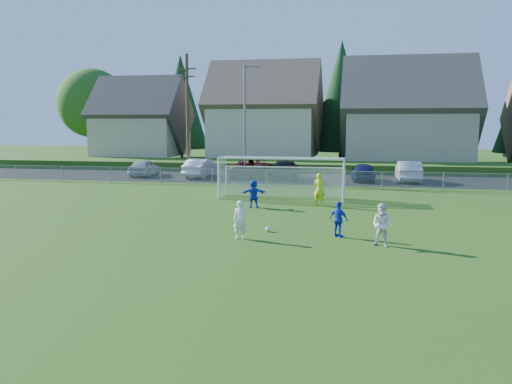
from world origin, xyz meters
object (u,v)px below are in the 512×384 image
Objects in this scene: player_white_a at (240,220)px; car_d at (285,170)px; goalkeeper at (319,190)px; car_c at (252,167)px; car_e at (363,172)px; player_blue_b at (254,194)px; car_a at (144,168)px; soccer_ball at (268,229)px; player_white_b at (382,225)px; soccer_goal at (282,171)px; car_f at (408,171)px; car_b at (202,168)px; player_blue_a at (339,219)px.

car_d reaches higher than player_white_a.
goalkeeper reaches higher than car_c.
car_e is at bearing 173.83° from car_d.
car_a is (-12.46, 14.86, -0.03)m from player_blue_b.
car_d is at bearing 159.88° from car_c.
car_d is (-1.45, 22.26, 0.01)m from player_white_a.
soccer_ball is 0.14× the size of player_white_b.
soccer_goal is (1.38, -10.70, 0.86)m from car_d.
player_white_b is 0.33× the size of car_f.
player_white_b is 0.30× the size of car_d.
car_c is at bearing 95.88° from player_white_a.
car_b is 7.00m from car_d.
player_blue_b reaches higher than player_blue_a.
soccer_goal is at bearing 137.76° from car_a.
soccer_ball is 0.05× the size of car_a.
goalkeeper is (2.32, 9.01, 0.15)m from player_white_a.
soccer_ball is 0.04× the size of car_c.
car_c is (9.20, 0.56, 0.11)m from car_a.
goalkeeper is (-3.05, 9.27, 0.10)m from player_white_b.
player_blue_a is 0.96× the size of player_blue_b.
car_c is 1.24× the size of car_f.
player_blue_b is at bearing 106.72° from soccer_ball.
car_f is at bearing -138.83° from player_blue_b.
car_e is (18.17, -0.48, 0.01)m from car_a.
car_d is at bearing -55.19° from goalkeeper.
player_blue_a is at bearing 98.35° from car_d.
player_blue_b is 0.20× the size of soccer_goal.
player_white_a is 0.36× the size of car_e.
car_e is (5.71, 14.38, -0.02)m from player_blue_b.
car_c reaches higher than soccer_ball.
goalkeeper reaches higher than player_white_b.
car_d is (2.87, -0.96, -0.06)m from car_c.
player_white_b is 0.21× the size of soccer_goal.
player_blue_b is (-4.80, 6.69, 0.03)m from player_blue_a.
soccer_ball is at bearing 121.50° from car_a.
car_a is at bearing -67.11° from player_blue_b.
car_f is at bearing -94.04° from goalkeeper.
car_c reaches higher than car_e.
player_white_a is 0.32× the size of car_b.
player_white_a reaches higher than soccer_ball.
player_white_b is 22.45m from car_e.
player_blue_a is 0.31× the size of car_b.
player_blue_a is at bearing 77.52° from car_f.
goalkeeper is 0.30× the size of car_c.
car_e is 11.66m from soccer_goal.
soccer_ball is 1.88m from player_white_a.
player_white_a is 0.25× the size of car_c.
goalkeeper is 0.24× the size of soccer_goal.
car_e is (0.90, 21.07, 0.01)m from player_blue_a.
soccer_goal is (8.37, -10.97, 0.86)m from car_b.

